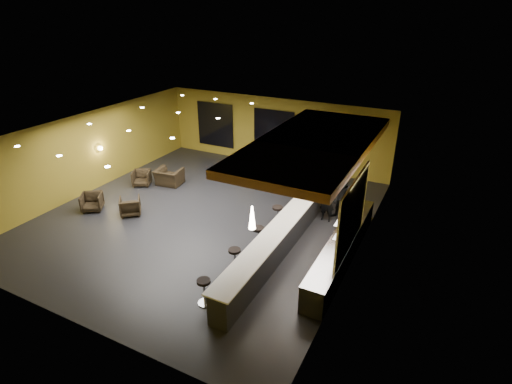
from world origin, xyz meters
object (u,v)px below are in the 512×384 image
at_px(bar_stool_3, 277,214).
at_px(bar_stool_4, 296,198).
at_px(armchair_b, 130,206).
at_px(armchair_d, 169,177).
at_px(staff_c, 351,205).
at_px(bar_stool_0, 204,289).
at_px(prep_counter, 342,249).
at_px(staff_a, 327,202).
at_px(column, 325,162).
at_px(pendant_2, 313,160).
at_px(pendant_0, 252,217).
at_px(bar_stool_1, 235,257).
at_px(bar_counter, 280,240).
at_px(staff_b, 342,199).
at_px(armchair_a, 92,202).
at_px(pendant_1, 287,184).
at_px(armchair_c, 142,178).
at_px(bar_stool_2, 258,235).

xyz_separation_m(bar_stool_3, bar_stool_4, (0.12, 1.64, -0.05)).
xyz_separation_m(armchair_b, armchair_d, (-0.44, 3.06, 0.01)).
xyz_separation_m(staff_c, bar_stool_0, (-2.44, -6.34, -0.29)).
distance_m(prep_counter, bar_stool_3, 3.02).
bearing_deg(staff_a, column, 110.51).
distance_m(column, pendant_2, 1.71).
relative_size(pendant_0, bar_stool_1, 0.87).
distance_m(bar_counter, pendant_0, 2.72).
height_order(column, staff_b, column).
height_order(bar_counter, pendant_0, pendant_0).
height_order(column, bar_stool_0, column).
height_order(bar_counter, staff_b, staff_b).
bearing_deg(armchair_a, prep_counter, -28.37).
bearing_deg(bar_stool_3, armchair_b, -162.34).
bearing_deg(bar_stool_1, staff_c, 62.17).
xyz_separation_m(armchair_d, bar_stool_3, (6.09, -1.26, 0.15)).
distance_m(armchair_d, bar_stool_1, 7.52).
bearing_deg(staff_b, pendant_1, -97.00).
distance_m(pendant_2, bar_stool_0, 6.61).
relative_size(bar_counter, staff_a, 5.10).
bearing_deg(armchair_b, armchair_a, -26.20).
height_order(pendant_1, bar_stool_4, pendant_1).
relative_size(pendant_2, armchair_a, 0.87).
bearing_deg(staff_b, bar_counter, -93.46).
xyz_separation_m(pendant_1, bar_stool_1, (-0.84, -2.08, -1.83)).
height_order(armchair_c, bar_stool_1, bar_stool_1).
relative_size(prep_counter, bar_stool_4, 8.18).
xyz_separation_m(pendant_0, pendant_2, (0.00, 5.00, 0.00)).
bearing_deg(armchair_d, bar_stool_1, 136.17).
distance_m(pendant_1, armchair_c, 8.41).
bearing_deg(pendant_0, armchair_c, 152.06).
relative_size(armchair_a, armchair_b, 1.01).
height_order(prep_counter, column, column).
relative_size(prep_counter, staff_c, 3.70).
relative_size(bar_counter, pendant_1, 11.43).
bearing_deg(staff_a, pendant_2, 169.20).
bearing_deg(prep_counter, pendant_1, 180.00).
xyz_separation_m(bar_counter, column, (0.00, 4.60, 1.25)).
xyz_separation_m(armchair_a, armchair_d, (1.21, 3.49, 0.01)).
bearing_deg(pendant_0, armchair_a, 170.27).
xyz_separation_m(pendant_2, bar_stool_3, (-0.80, -1.38, -1.83)).
xyz_separation_m(bar_counter, bar_stool_0, (-0.84, -3.30, 0.02)).
xyz_separation_m(bar_stool_2, bar_stool_3, (-0.04, 1.72, -0.01)).
relative_size(pendant_0, pendant_2, 1.00).
height_order(staff_b, bar_stool_2, staff_b).
bearing_deg(pendant_2, bar_stool_4, 159.25).
bearing_deg(bar_stool_2, column, 80.84).
relative_size(bar_stool_1, bar_stool_4, 1.10).
relative_size(prep_counter, staff_a, 3.82).
relative_size(bar_stool_0, bar_stool_4, 1.11).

